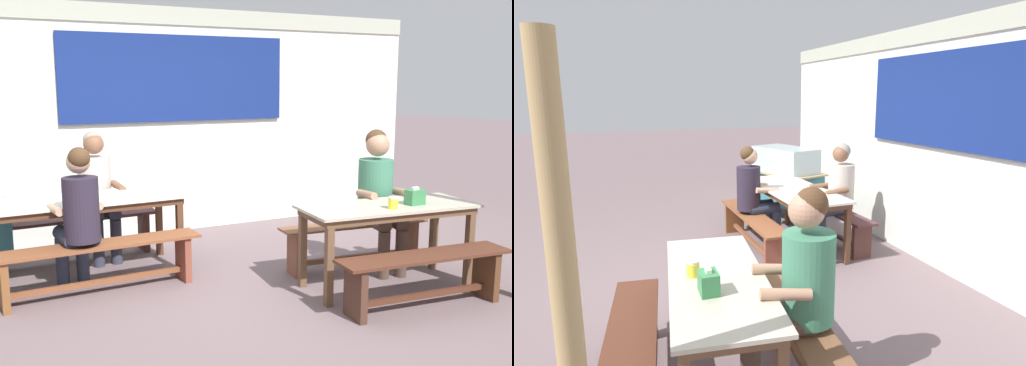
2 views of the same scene
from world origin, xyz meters
TOP-DOWN VIEW (x-y plane):
  - ground_plane at (0.00, 0.00)m, footprint 40.00×40.00m
  - backdrop_wall at (0.01, 2.47)m, footprint 7.15×0.23m
  - dining_table_far at (-1.04, 1.22)m, footprint 1.83×0.77m
  - dining_table_near at (1.28, -0.25)m, footprint 1.60×0.76m
  - bench_far_back at (-1.06, 1.77)m, footprint 1.72×0.34m
  - bench_far_front at (-1.02, 0.68)m, footprint 1.76×0.37m
  - bench_near_back at (1.33, 0.28)m, footprint 1.53×0.41m
  - bench_near_front at (1.22, -0.79)m, footprint 1.51×0.45m
  - food_cart at (-2.28, 1.59)m, footprint 1.64×1.11m
  - person_left_back_turned at (-1.15, 0.75)m, footprint 0.43×0.55m
  - person_center_facing at (-0.81, 1.71)m, footprint 0.46×0.55m
  - person_right_near_table at (1.53, 0.20)m, footprint 0.49×0.60m
  - tissue_box at (1.49, -0.35)m, footprint 0.15×0.11m
  - condiment_jar at (1.21, -0.40)m, footprint 0.08×0.08m
  - wooden_support_post at (2.11, -1.03)m, footprint 0.11×0.11m

SIDE VIEW (x-z plane):
  - ground_plane at x=0.00m, z-range 0.00..0.00m
  - bench_near_back at x=1.33m, z-range 0.06..0.50m
  - bench_near_front at x=1.22m, z-range 0.07..0.51m
  - bench_far_front at x=-1.02m, z-range 0.08..0.52m
  - bench_far_back at x=-1.06m, z-range 0.08..0.52m
  - food_cart at x=-2.28m, z-range 0.09..1.18m
  - dining_table_near at x=1.28m, z-range 0.28..1.02m
  - dining_table_far at x=-1.04m, z-range 0.29..1.03m
  - person_left_back_turned at x=-1.15m, z-range 0.07..1.34m
  - person_center_facing at x=-0.81m, z-range 0.08..1.38m
  - person_right_near_table at x=1.53m, z-range 0.09..1.43m
  - condiment_jar at x=1.21m, z-range 0.73..0.84m
  - tissue_box at x=1.49m, z-range 0.72..0.88m
  - wooden_support_post at x=2.11m, z-range 0.00..2.11m
  - backdrop_wall at x=0.01m, z-range 0.07..2.70m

